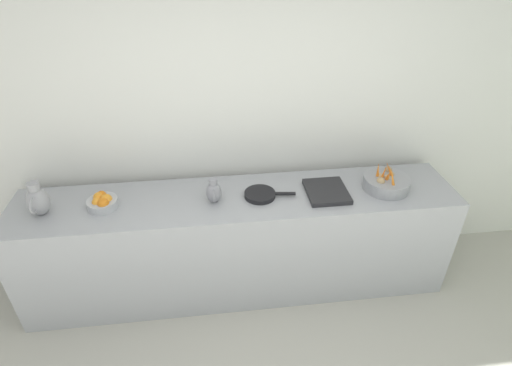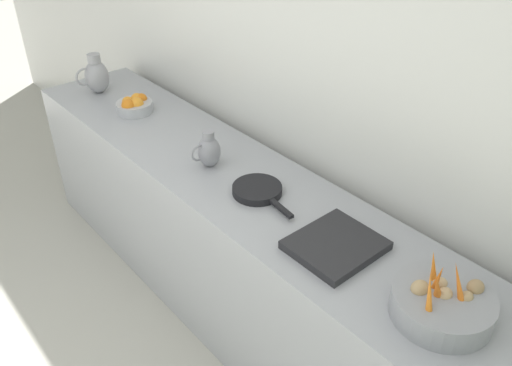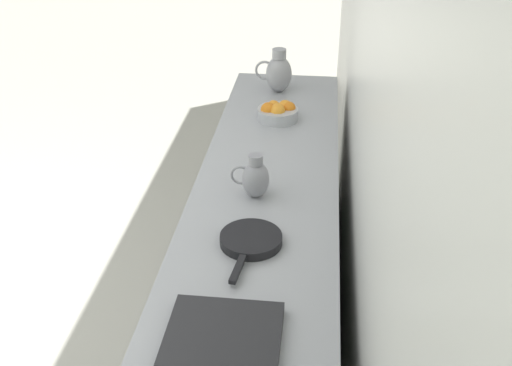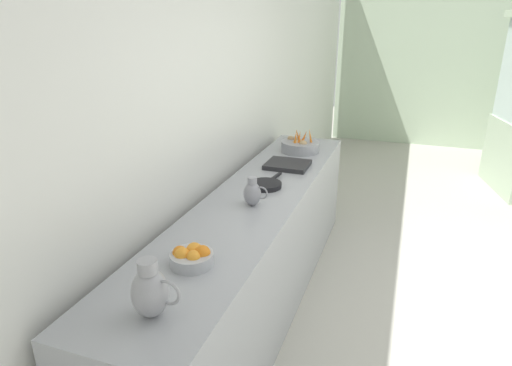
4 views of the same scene
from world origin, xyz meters
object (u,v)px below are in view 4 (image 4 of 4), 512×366
Objects in this scene: vegetable_colander at (300,146)px; metal_pitcher_short at (253,193)px; metal_pitcher_tall at (150,291)px; skillet_on_counter at (266,185)px; orange_bowl at (191,256)px.

metal_pitcher_short is (0.02, -1.30, 0.03)m from vegetable_colander.
skillet_on_counter is at bearing 90.91° from metal_pitcher_tall.
skillet_on_counter is (-0.02, 1.54, -0.10)m from metal_pitcher_tall.
metal_pitcher_tall reaches higher than vegetable_colander.
metal_pitcher_tall is 1.33× the size of metal_pitcher_short.
metal_pitcher_short is 0.50× the size of skillet_on_counter.
orange_bowl is 1.13m from skillet_on_counter.
metal_pitcher_short is (0.03, 0.79, 0.04)m from orange_bowl.
vegetable_colander is at bearing 90.42° from metal_pitcher_tall.
vegetable_colander reaches higher than orange_bowl.
orange_bowl is at bearing 94.54° from metal_pitcher_tall.
skillet_on_counter is at bearing -90.38° from vegetable_colander.
vegetable_colander is 2.50m from metal_pitcher_tall.
vegetable_colander is 1.37× the size of metal_pitcher_tall.
orange_bowl is 0.84× the size of metal_pitcher_tall.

